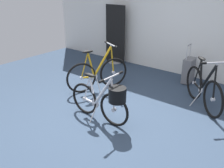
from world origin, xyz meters
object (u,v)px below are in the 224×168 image
at_px(display_bike_left, 98,73).
at_px(rolling_suitcase, 188,70).
at_px(display_bike_right, 203,88).
at_px(folding_bike_foreground, 105,99).
at_px(floor_banner_stand, 115,38).

distance_m(display_bike_left, rolling_suitcase, 1.95).
distance_m(display_bike_right, rolling_suitcase, 1.11).
xyz_separation_m(folding_bike_foreground, display_bike_right, (0.99, 1.44, -0.04)).
bearing_deg(rolling_suitcase, display_bike_left, -130.99).
relative_size(display_bike_left, rolling_suitcase, 1.46).
bearing_deg(folding_bike_foreground, rolling_suitcase, 81.20).
bearing_deg(floor_banner_stand, rolling_suitcase, -4.49).
bearing_deg(folding_bike_foreground, display_bike_right, 55.34).
bearing_deg(floor_banner_stand, folding_bike_foreground, -55.27).
bearing_deg(rolling_suitcase, display_bike_right, -55.20).
height_order(display_bike_right, rolling_suitcase, display_bike_right).
relative_size(floor_banner_stand, rolling_suitcase, 1.80).
xyz_separation_m(display_bike_left, display_bike_right, (1.91, 0.56, 0.00)).
bearing_deg(display_bike_left, floor_banner_stand, 116.85).
bearing_deg(display_bike_right, display_bike_left, -163.60).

